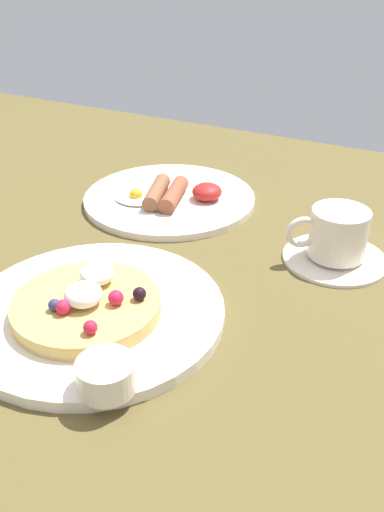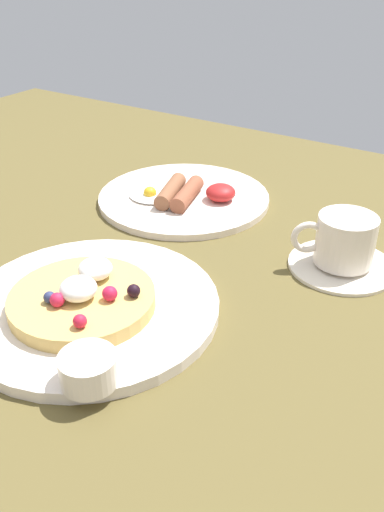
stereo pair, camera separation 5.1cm
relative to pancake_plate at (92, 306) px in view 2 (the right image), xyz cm
name	(u,v)px [view 2 (the right image)]	position (x,y,z in cm)	size (l,w,h in cm)	color
ground_plane	(184,299)	(6.12, 9.23, -2.16)	(174.41, 117.07, 3.00)	brown
pancake_plate	(92,306)	(0.00, 0.00, 0.00)	(28.30, 28.30, 1.32)	silver
pancake_with_berries	(83,297)	(-0.05, -1.06, 1.84)	(15.81, 15.81, 4.04)	tan
syrup_ramekin	(88,369)	(8.33, -9.43, 2.14)	(5.33, 5.33, 2.88)	silver
breakfast_plate	(184,198)	(-7.55, 29.78, -0.15)	(26.52, 26.52, 1.03)	white
fried_breakfast	(185,193)	(-6.36, 28.44, 1.46)	(15.13, 10.71, 2.69)	brown
coffee_saucer	(342,264)	(20.06, 24.03, -0.22)	(13.27, 13.27, 0.89)	#F0E3CD
coffee_cup	(344,239)	(19.90, 23.93, 3.43)	(9.50, 7.59, 6.16)	silver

